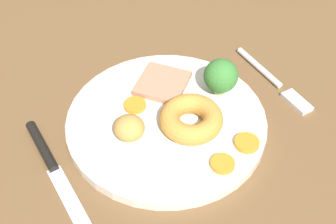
{
  "coord_description": "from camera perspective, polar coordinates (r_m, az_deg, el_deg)",
  "views": [
    {
      "loc": [
        18.76,
        34.28,
        47.04
      ],
      "look_at": [
        -0.25,
        -0.55,
        6.0
      ],
      "focal_mm": 48.1,
      "sensor_mm": 36.0,
      "label": 1
    }
  ],
  "objects": [
    {
      "name": "fork",
      "position": [
        0.66,
        13.27,
        3.87
      ],
      "size": [
        2.15,
        15.29,
        0.9
      ],
      "rotation": [
        0.0,
        0.0,
        1.6
      ],
      "color": "silver",
      "rests_on": "dining_table"
    },
    {
      "name": "meat_slice_main",
      "position": [
        0.62,
        -0.7,
        3.65
      ],
      "size": [
        9.23,
        9.2,
        0.8
      ],
      "primitive_type": "cube",
      "rotation": [
        0.0,
        0.0,
        0.72
      ],
      "color": "tan",
      "rests_on": "dinner_plate"
    },
    {
      "name": "dining_table",
      "position": [
        0.6,
        0.05,
        -3.22
      ],
      "size": [
        120.0,
        84.0,
        3.6
      ],
      "primitive_type": "cube",
      "color": "brown",
      "rests_on": "ground"
    },
    {
      "name": "knife",
      "position": [
        0.56,
        -14.52,
        -6.55
      ],
      "size": [
        2.28,
        18.55,
        1.2
      ],
      "rotation": [
        0.0,
        0.0,
        1.62
      ],
      "color": "black",
      "rests_on": "dining_table"
    },
    {
      "name": "yorkshire_pudding",
      "position": [
        0.56,
        2.94,
        -0.86
      ],
      "size": [
        8.02,
        8.02,
        2.59
      ],
      "primitive_type": "torus",
      "color": "#C68938",
      "rests_on": "dinner_plate"
    },
    {
      "name": "carrot_coin_front",
      "position": [
        0.53,
        6.93,
        -6.54
      ],
      "size": [
        2.88,
        2.88,
        0.57
      ],
      "primitive_type": "cylinder",
      "color": "orange",
      "rests_on": "dinner_plate"
    },
    {
      "name": "carrot_coin_back",
      "position": [
        0.55,
        9.95,
        -3.89
      ],
      "size": [
        3.05,
        3.05,
        0.61
      ],
      "primitive_type": "cylinder",
      "color": "orange",
      "rests_on": "dinner_plate"
    },
    {
      "name": "roast_potato_left",
      "position": [
        0.55,
        -4.95,
        -2.01
      ],
      "size": [
        5.28,
        5.26,
        3.1
      ],
      "primitive_type": "ellipsoid",
      "rotation": [
        0.0,
        0.0,
        4.11
      ],
      "color": "#BC8C42",
      "rests_on": "dinner_plate"
    },
    {
      "name": "carrot_coin_side",
      "position": [
        0.59,
        -4.21,
        0.88
      ],
      "size": [
        2.94,
        2.94,
        0.55
      ],
      "primitive_type": "cylinder",
      "color": "orange",
      "rests_on": "dinner_plate"
    },
    {
      "name": "broccoli_floret",
      "position": [
        0.6,
        6.71,
        4.54
      ],
      "size": [
        4.59,
        4.59,
        5.26
      ],
      "color": "#8CB766",
      "rests_on": "dinner_plate"
    },
    {
      "name": "dinner_plate",
      "position": [
        0.58,
        -0.0,
        -1.16
      ],
      "size": [
        25.77,
        25.77,
        1.4
      ],
      "primitive_type": "cylinder",
      "color": "silver",
      "rests_on": "dining_table"
    }
  ]
}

